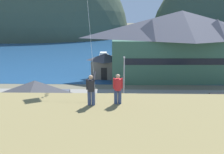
{
  "coord_description": "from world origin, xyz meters",
  "views": [
    {
      "loc": [
        0.44,
        -21.16,
        11.8
      ],
      "look_at": [
        -0.27,
        9.0,
        3.75
      ],
      "focal_mm": 38.09,
      "sensor_mm": 36.0,
      "label": 1
    }
  ],
  "objects_px": {
    "harbor_lodge": "(180,43)",
    "parking_light_pole": "(124,75)",
    "parked_car_lone_by_shed": "(218,101)",
    "wharf_dock": "(117,61)",
    "parked_car_back_row_right": "(192,122)",
    "storage_shed_near_lot": "(36,101)",
    "parked_car_mid_row_center": "(96,120)",
    "parked_car_corner_spot": "(115,102)",
    "storage_shed_waterside": "(105,65)",
    "person_companion": "(118,88)",
    "moored_boat_wharfside": "(103,57)",
    "person_kite_flyer": "(91,89)"
  },
  "relations": [
    {
      "from": "harbor_lodge",
      "to": "parking_light_pole",
      "type": "height_order",
      "value": "harbor_lodge"
    },
    {
      "from": "harbor_lodge",
      "to": "parked_car_lone_by_shed",
      "type": "xyz_separation_m",
      "value": [
        1.22,
        -15.77,
        -5.53
      ]
    },
    {
      "from": "wharf_dock",
      "to": "parked_car_back_row_right",
      "type": "relative_size",
      "value": 3.27
    },
    {
      "from": "storage_shed_near_lot",
      "to": "parked_car_lone_by_shed",
      "type": "xyz_separation_m",
      "value": [
        21.8,
        4.26,
        -1.44
      ]
    },
    {
      "from": "parked_car_mid_row_center",
      "to": "harbor_lodge",
      "type": "bearing_deg",
      "value": 57.71
    },
    {
      "from": "parked_car_corner_spot",
      "to": "storage_shed_waterside",
      "type": "bearing_deg",
      "value": 97.51
    },
    {
      "from": "harbor_lodge",
      "to": "storage_shed_near_lot",
      "type": "height_order",
      "value": "harbor_lodge"
    },
    {
      "from": "harbor_lodge",
      "to": "parked_car_corner_spot",
      "type": "bearing_deg",
      "value": -125.99
    },
    {
      "from": "storage_shed_waterside",
      "to": "person_companion",
      "type": "xyz_separation_m",
      "value": [
        2.33,
        -31.15,
        5.35
      ]
    },
    {
      "from": "parked_car_mid_row_center",
      "to": "person_companion",
      "type": "bearing_deg",
      "value": -77.56
    },
    {
      "from": "parked_car_corner_spot",
      "to": "parked_car_back_row_right",
      "type": "bearing_deg",
      "value": -34.97
    },
    {
      "from": "moored_boat_wharfside",
      "to": "person_kite_flyer",
      "type": "distance_m",
      "value": 49.52
    },
    {
      "from": "storage_shed_waterside",
      "to": "parked_car_mid_row_center",
      "type": "height_order",
      "value": "storage_shed_waterside"
    },
    {
      "from": "moored_boat_wharfside",
      "to": "person_kite_flyer",
      "type": "relative_size",
      "value": 4.15
    },
    {
      "from": "wharf_dock",
      "to": "parked_car_back_row_right",
      "type": "xyz_separation_m",
      "value": [
        7.83,
        -35.36,
        0.71
      ]
    },
    {
      "from": "wharf_dock",
      "to": "parked_car_back_row_right",
      "type": "distance_m",
      "value": 36.23
    },
    {
      "from": "moored_boat_wharfside",
      "to": "parked_car_mid_row_center",
      "type": "bearing_deg",
      "value": -87.73
    },
    {
      "from": "person_kite_flyer",
      "to": "harbor_lodge",
      "type": "bearing_deg",
      "value": 67.75
    },
    {
      "from": "person_kite_flyer",
      "to": "storage_shed_waterside",
      "type": "bearing_deg",
      "value": 91.55
    },
    {
      "from": "storage_shed_near_lot",
      "to": "person_kite_flyer",
      "type": "height_order",
      "value": "person_kite_flyer"
    },
    {
      "from": "storage_shed_near_lot",
      "to": "moored_boat_wharfside",
      "type": "height_order",
      "value": "storage_shed_near_lot"
    },
    {
      "from": "parked_car_mid_row_center",
      "to": "person_companion",
      "type": "height_order",
      "value": "person_companion"
    },
    {
      "from": "person_companion",
      "to": "parked_car_back_row_right",
      "type": "bearing_deg",
      "value": 52.1
    },
    {
      "from": "storage_shed_waterside",
      "to": "parked_car_back_row_right",
      "type": "xyz_separation_m",
      "value": [
        10.01,
        -21.29,
        -1.34
      ]
    },
    {
      "from": "parked_car_corner_spot",
      "to": "parked_car_lone_by_shed",
      "type": "xyz_separation_m",
      "value": [
        13.08,
        0.56,
        0.0
      ]
    },
    {
      "from": "parked_car_back_row_right",
      "to": "parked_car_corner_spot",
      "type": "height_order",
      "value": "same"
    },
    {
      "from": "parked_car_corner_spot",
      "to": "parking_light_pole",
      "type": "bearing_deg",
      "value": 72.13
    },
    {
      "from": "parked_car_corner_spot",
      "to": "wharf_dock",
      "type": "bearing_deg",
      "value": 89.79
    },
    {
      "from": "moored_boat_wharfside",
      "to": "person_companion",
      "type": "relative_size",
      "value": 4.43
    },
    {
      "from": "parked_car_back_row_right",
      "to": "parked_car_corner_spot",
      "type": "xyz_separation_m",
      "value": [
        -7.94,
        5.55,
        0.0
      ]
    },
    {
      "from": "wharf_dock",
      "to": "parking_light_pole",
      "type": "xyz_separation_m",
      "value": [
        1.04,
        -26.26,
        3.28
      ]
    },
    {
      "from": "harbor_lodge",
      "to": "person_kite_flyer",
      "type": "xyz_separation_m",
      "value": [
        -13.09,
        -31.98,
        1.18
      ]
    },
    {
      "from": "storage_shed_waterside",
      "to": "person_kite_flyer",
      "type": "height_order",
      "value": "person_kite_flyer"
    },
    {
      "from": "storage_shed_waterside",
      "to": "parking_light_pole",
      "type": "bearing_deg",
      "value": -75.2
    },
    {
      "from": "person_kite_flyer",
      "to": "person_companion",
      "type": "xyz_separation_m",
      "value": [
        1.49,
        0.24,
        -0.02
      ]
    },
    {
      "from": "storage_shed_near_lot",
      "to": "parking_light_pole",
      "type": "bearing_deg",
      "value": 36.29
    },
    {
      "from": "parked_car_corner_spot",
      "to": "harbor_lodge",
      "type": "bearing_deg",
      "value": 54.01
    },
    {
      "from": "parking_light_pole",
      "to": "moored_boat_wharfside",
      "type": "bearing_deg",
      "value": 98.81
    },
    {
      "from": "parking_light_pole",
      "to": "person_companion",
      "type": "relative_size",
      "value": 3.46
    },
    {
      "from": "wharf_dock",
      "to": "parking_light_pole",
      "type": "bearing_deg",
      "value": -87.74
    },
    {
      "from": "parked_car_mid_row_center",
      "to": "person_companion",
      "type": "xyz_separation_m",
      "value": [
        2.19,
        -9.92,
        6.69
      ]
    },
    {
      "from": "wharf_dock",
      "to": "person_companion",
      "type": "relative_size",
      "value": 7.9
    },
    {
      "from": "storage_shed_near_lot",
      "to": "parking_light_pole",
      "type": "xyz_separation_m",
      "value": [
        9.86,
        7.24,
        1.12
      ]
    },
    {
      "from": "parked_car_lone_by_shed",
      "to": "person_companion",
      "type": "relative_size",
      "value": 2.5
    },
    {
      "from": "storage_shed_near_lot",
      "to": "parked_car_lone_by_shed",
      "type": "distance_m",
      "value": 22.26
    },
    {
      "from": "parked_car_lone_by_shed",
      "to": "parked_car_mid_row_center",
      "type": "bearing_deg",
      "value": -158.04
    },
    {
      "from": "storage_shed_waterside",
      "to": "parked_car_lone_by_shed",
      "type": "height_order",
      "value": "storage_shed_waterside"
    },
    {
      "from": "parking_light_pole",
      "to": "person_companion",
      "type": "distance_m",
      "value": 19.43
    },
    {
      "from": "wharf_dock",
      "to": "storage_shed_waterside",
      "type": "bearing_deg",
      "value": -98.82
    },
    {
      "from": "harbor_lodge",
      "to": "storage_shed_waterside",
      "type": "height_order",
      "value": "harbor_lodge"
    }
  ]
}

